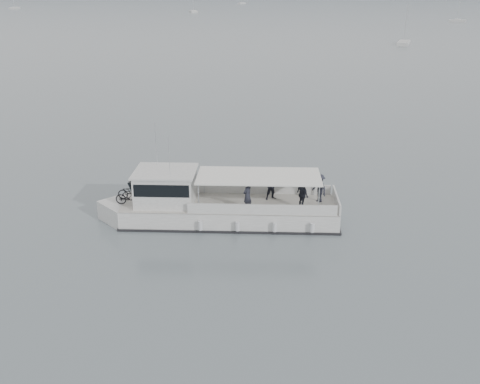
# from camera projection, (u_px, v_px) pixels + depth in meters

# --- Properties ---
(ground) EXTENTS (1400.00, 1400.00, 0.00)m
(ground) POSITION_uv_depth(u_px,v_px,m) (182.00, 222.00, 26.79)
(ground) COLOR slate
(ground) RESTS_ON ground
(tour_boat) EXTENTS (12.21, 3.84, 5.08)m
(tour_boat) POSITION_uv_depth(u_px,v_px,m) (209.00, 205.00, 26.67)
(tour_boat) COLOR white
(tour_boat) RESTS_ON ground
(moored_fleet) EXTENTS (417.35, 361.62, 9.87)m
(moored_fleet) POSITION_uv_depth(u_px,v_px,m) (214.00, 13.00, 213.36)
(moored_fleet) COLOR white
(moored_fleet) RESTS_ON ground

